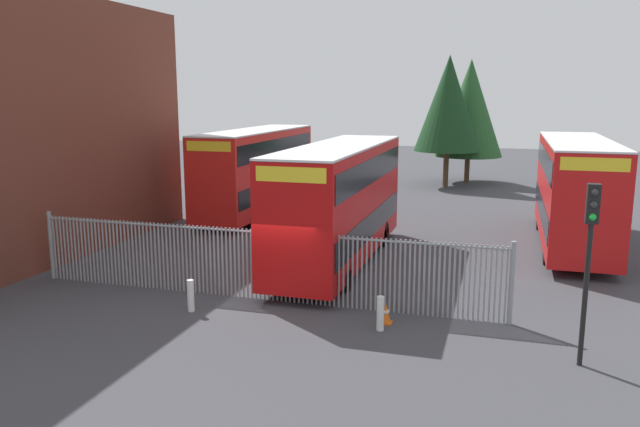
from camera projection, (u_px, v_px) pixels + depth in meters
name	position (u px, v px, depth m)	size (l,w,h in m)	color
ground_plane	(347.00, 242.00, 26.59)	(100.00, 100.00, 0.00)	#3D3D42
palisade_fence	(256.00, 262.00, 19.09)	(15.21, 0.14, 2.35)	gray
double_decker_bus_near_gate	(339.00, 199.00, 23.02)	(2.54, 10.81, 4.42)	#B70C0C
double_decker_bus_behind_fence_left	(257.00, 168.00, 32.43)	(2.54, 10.81, 4.42)	red
double_decker_bus_behind_fence_right	(575.00, 188.00, 25.56)	(2.54, 10.81, 4.42)	red
bollard_near_left	(191.00, 296.00, 18.11)	(0.20, 0.20, 0.95)	silver
bollard_center_front	(380.00, 313.00, 16.64)	(0.20, 0.20, 0.95)	silver
traffic_cone_by_gate	(386.00, 313.00, 17.19)	(0.34, 0.34, 0.59)	orange
traffic_light_kerbside	(590.00, 242.00, 14.01)	(0.28, 0.33, 4.30)	black
tree_tall_back	(448.00, 103.00, 41.37)	(4.43, 4.43, 8.78)	#4C3823
tree_short_side	(470.00, 108.00, 43.54)	(4.72, 4.72, 8.62)	#4C3823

